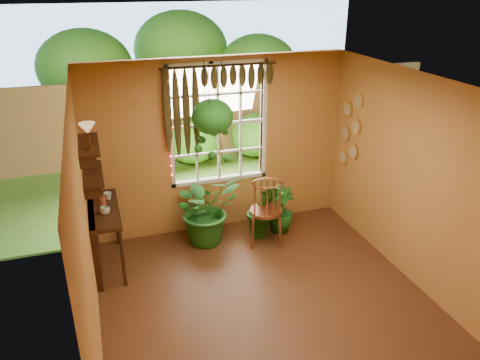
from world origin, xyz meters
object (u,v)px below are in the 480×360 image
at_px(windsor_chair, 266,220).
at_px(potted_plant_mid, 262,210).
at_px(counter_ledge, 98,232).
at_px(potted_plant_left, 206,208).
at_px(hanging_basket, 213,121).

distance_m(windsor_chair, potted_plant_mid, 0.22).
relative_size(counter_ledge, potted_plant_mid, 1.35).
height_order(potted_plant_left, hanging_basket, hanging_basket).
relative_size(counter_ledge, hanging_basket, 0.84).
height_order(counter_ledge, potted_plant_left, potted_plant_left).
bearing_deg(counter_ledge, potted_plant_left, 8.03).
relative_size(potted_plant_left, hanging_basket, 0.78).
xyz_separation_m(potted_plant_mid, hanging_basket, (-0.71, 0.18, 1.42)).
bearing_deg(counter_ledge, hanging_basket, 9.77).
xyz_separation_m(potted_plant_left, potted_plant_mid, (0.86, -0.11, -0.11)).
height_order(counter_ledge, windsor_chair, windsor_chair).
bearing_deg(potted_plant_mid, hanging_basket, 165.58).
relative_size(counter_ledge, potted_plant_left, 1.09).
relative_size(potted_plant_mid, hanging_basket, 0.62).
relative_size(counter_ledge, windsor_chair, 0.91).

